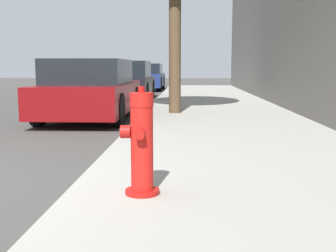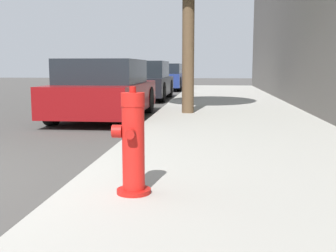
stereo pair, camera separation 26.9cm
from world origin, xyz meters
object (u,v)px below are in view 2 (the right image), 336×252
object	(u,v)px
parked_car_near	(105,90)
parked_car_far	(165,77)
parked_car_mid	(145,81)
fire_hydrant	(133,145)

from	to	relation	value
parked_car_near	parked_car_far	bearing A→B (deg)	89.82
parked_car_near	parked_car_mid	distance (m)	5.64
fire_hydrant	parked_car_far	xyz separation A→B (m)	(-1.75, 17.86, 0.11)
parked_car_near	parked_car_far	size ratio (longest dim) A/B	1.01
parked_car_near	parked_car_mid	bearing A→B (deg)	90.13
parked_car_near	fire_hydrant	bearing A→B (deg)	-73.42
fire_hydrant	parked_car_near	world-z (taller)	parked_car_near
parked_car_far	parked_car_mid	bearing A→B (deg)	-90.45
fire_hydrant	parked_car_mid	size ratio (longest dim) A/B	0.22
parked_car_near	parked_car_far	world-z (taller)	parked_car_near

